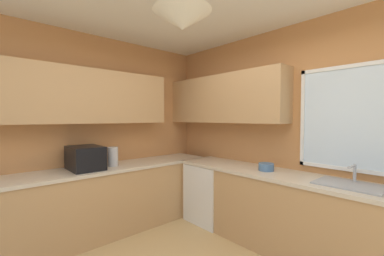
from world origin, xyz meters
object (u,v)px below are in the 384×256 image
at_px(dishwasher, 212,192).
at_px(bowl, 266,167).
at_px(sink_assembly, 350,184).
at_px(kettle, 113,157).
at_px(microwave, 85,158).

height_order(dishwasher, bowl, bowl).
bearing_deg(sink_assembly, bowl, -179.56).
height_order(kettle, sink_assembly, kettle).
relative_size(kettle, sink_assembly, 0.45).
bearing_deg(kettle, bowl, 39.77).
xyz_separation_m(microwave, sink_assembly, (2.42, 1.62, -0.13)).
distance_m(microwave, kettle, 0.35).
bearing_deg(bowl, microwave, -133.69).
distance_m(kettle, bowl, 1.98).
bearing_deg(kettle, microwave, -93.29).
xyz_separation_m(dishwasher, kettle, (-0.64, -1.24, 0.59)).
bearing_deg(dishwasher, sink_assembly, 1.19).
xyz_separation_m(kettle, bowl, (1.52, 1.27, -0.08)).
height_order(microwave, bowl, microwave).
bearing_deg(bowl, kettle, -140.23).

